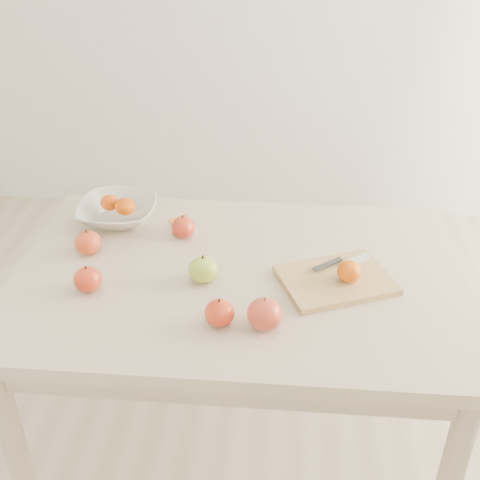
{
  "coord_description": "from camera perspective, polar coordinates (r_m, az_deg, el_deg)",
  "views": [
    {
      "loc": [
        0.12,
        -1.31,
        1.66
      ],
      "look_at": [
        0.0,
        0.05,
        0.82
      ],
      "focal_mm": 45.0,
      "sensor_mm": 36.0,
      "label": 1
    }
  ],
  "objects": [
    {
      "name": "fruit_bowl",
      "position": [
        1.86,
        -11.53,
        2.64
      ],
      "size": [
        0.24,
        0.24,
        0.06
      ],
      "primitive_type": "imported",
      "color": "silver",
      "rests_on": "table"
    },
    {
      "name": "cutting_board",
      "position": [
        1.57,
        9.07,
        -3.78
      ],
      "size": [
        0.33,
        0.29,
        0.02
      ],
      "primitive_type": "cube",
      "rotation": [
        0.0,
        0.0,
        0.39
      ],
      "color": "tan",
      "rests_on": "table"
    },
    {
      "name": "table",
      "position": [
        1.66,
        -0.15,
        -5.89
      ],
      "size": [
        1.2,
        0.8,
        0.75
      ],
      "color": "#C8B497",
      "rests_on": "ground"
    },
    {
      "name": "apple_red_a",
      "position": [
        1.74,
        -5.42,
        1.24
      ],
      "size": [
        0.07,
        0.07,
        0.06
      ],
      "primitive_type": "ellipsoid",
      "color": "#A7161C",
      "rests_on": "table"
    },
    {
      "name": "apple_red_d",
      "position": [
        1.56,
        -14.26,
        -3.63
      ],
      "size": [
        0.07,
        0.07,
        0.06
      ],
      "primitive_type": "ellipsoid",
      "color": "maroon",
      "rests_on": "table"
    },
    {
      "name": "bowl_tangerine_far",
      "position": [
        1.82,
        -10.83,
        3.14
      ],
      "size": [
        0.06,
        0.06,
        0.05
      ],
      "primitive_type": "ellipsoid",
      "color": "#D03C07",
      "rests_on": "fruit_bowl"
    },
    {
      "name": "orange_peel_b",
      "position": [
        1.77,
        -5.68,
        0.71
      ],
      "size": [
        0.05,
        0.04,
        0.01
      ],
      "primitive_type": "cube",
      "rotation": [
        -0.14,
        0.0,
        -0.04
      ],
      "color": "orange",
      "rests_on": "table"
    },
    {
      "name": "apple_green",
      "position": [
        1.55,
        -3.5,
        -2.83
      ],
      "size": [
        0.08,
        0.08,
        0.07
      ],
      "primitive_type": "ellipsoid",
      "color": "olive",
      "rests_on": "table"
    },
    {
      "name": "paring_knife",
      "position": [
        1.63,
        10.63,
        -1.94
      ],
      "size": [
        0.16,
        0.09,
        0.01
      ],
      "color": "silver",
      "rests_on": "cutting_board"
    },
    {
      "name": "bowl_tangerine_near",
      "position": [
        1.86,
        -12.28,
        3.5
      ],
      "size": [
        0.06,
        0.06,
        0.05
      ],
      "primitive_type": "ellipsoid",
      "color": "#DB5407",
      "rests_on": "fruit_bowl"
    },
    {
      "name": "ground",
      "position": [
        2.12,
        -0.12,
        -20.01
      ],
      "size": [
        3.5,
        3.5,
        0.0
      ],
      "primitive_type": "plane",
      "color": "#C6B293",
      "rests_on": "ground"
    },
    {
      "name": "apple_red_e",
      "position": [
        1.4,
        2.35,
        -7.0
      ],
      "size": [
        0.08,
        0.08,
        0.08
      ],
      "primitive_type": "ellipsoid",
      "color": "maroon",
      "rests_on": "table"
    },
    {
      "name": "board_tangerine",
      "position": [
        1.55,
        10.3,
        -2.94
      ],
      "size": [
        0.06,
        0.06,
        0.05
      ],
      "primitive_type": "ellipsoid",
      "color": "#D65807",
      "rests_on": "cutting_board"
    },
    {
      "name": "apple_red_b",
      "position": [
        1.71,
        -14.23,
        -0.24
      ],
      "size": [
        0.07,
        0.07,
        0.07
      ],
      "primitive_type": "ellipsoid",
      "color": "#9E0806",
      "rests_on": "table"
    },
    {
      "name": "apple_red_c",
      "position": [
        1.41,
        -1.95,
        -6.91
      ],
      "size": [
        0.07,
        0.07,
        0.06
      ],
      "primitive_type": "ellipsoid",
      "color": "#A22116",
      "rests_on": "table"
    },
    {
      "name": "orange_peel_a",
      "position": [
        1.82,
        -5.62,
        1.62
      ],
      "size": [
        0.07,
        0.07,
        0.01
      ],
      "primitive_type": "cube",
      "rotation": [
        0.21,
        0.0,
        0.67
      ],
      "color": "orange",
      "rests_on": "table"
    }
  ]
}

